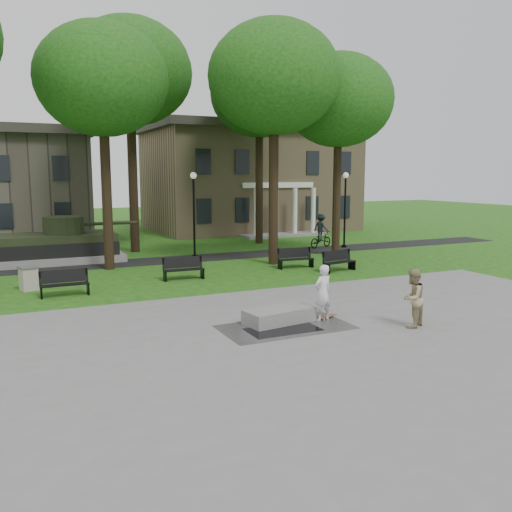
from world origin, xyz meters
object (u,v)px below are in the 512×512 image
(concrete_block, at_px, (279,316))
(skateboarder, at_px, (323,293))
(friend_watching, at_px, (412,298))
(cyclist, at_px, (321,234))
(park_bench_0, at_px, (64,282))
(trash_bin, at_px, (29,278))

(concrete_block, xyz_separation_m, skateboarder, (1.37, -0.35, 0.67))
(friend_watching, height_order, cyclist, cyclist)
(friend_watching, bearing_deg, concrete_block, -58.32)
(concrete_block, relative_size, skateboarder, 1.22)
(concrete_block, relative_size, park_bench_0, 1.22)
(park_bench_0, bearing_deg, friend_watching, -44.80)
(park_bench_0, relative_size, trash_bin, 1.88)
(skateboarder, height_order, cyclist, cyclist)
(cyclist, distance_m, trash_bin, 18.40)
(concrete_block, bearing_deg, skateboarder, -14.39)
(concrete_block, height_order, trash_bin, trash_bin)
(cyclist, height_order, trash_bin, cyclist)
(trash_bin, bearing_deg, park_bench_0, -54.44)
(park_bench_0, bearing_deg, skateboarder, -45.84)
(concrete_block, distance_m, friend_watching, 4.10)
(friend_watching, relative_size, trash_bin, 1.87)
(trash_bin, bearing_deg, cyclist, 18.84)
(friend_watching, distance_m, trash_bin, 14.88)
(friend_watching, xyz_separation_m, park_bench_0, (-9.10, 9.06, -0.40))
(cyclist, bearing_deg, concrete_block, 123.75)
(concrete_block, relative_size, friend_watching, 1.22)
(skateboarder, distance_m, park_bench_0, 10.13)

